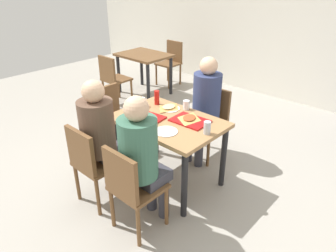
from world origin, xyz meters
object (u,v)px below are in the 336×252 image
object	(u,v)px
tray_red_far	(190,121)
foil_bundle	(135,103)
person_in_brown_jacket	(142,154)
paper_plate_center	(170,109)
plastic_cup_b	(147,127)
chair_near_left	(91,161)
background_chair_far	(171,60)
pizza_slice_c	(169,107)
plastic_cup_c	(142,102)
plastic_cup_a	(186,105)
person_far_side	(205,102)
chair_near_right	(131,186)
pizza_slice_b	(189,118)
chair_far_side	(210,118)
chair_left_end	(112,115)
soda_can	(207,128)
background_table	(144,61)
paper_plate_near_edge	(166,131)
condiment_bottle	(157,98)
tray_red_near	(145,117)
pizza_slice_a	(143,116)
main_table	(168,129)

from	to	relation	value
tray_red_far	foil_bundle	bearing A→B (deg)	-168.66
person_in_brown_jacket	paper_plate_center	size ratio (longest dim) A/B	5.69
plastic_cup_b	person_in_brown_jacket	bearing A→B (deg)	-50.59
chair_near_left	tray_red_far	xyz separation A→B (m)	(0.47, 0.87, 0.25)
paper_plate_center	background_chair_far	bearing A→B (deg)	131.47
pizza_slice_c	plastic_cup_c	xyz separation A→B (m)	(-0.26, -0.15, 0.03)
paper_plate_center	plastic_cup_a	size ratio (longest dim) A/B	2.20
person_far_side	plastic_cup_b	world-z (taller)	person_far_side
chair_near_right	pizza_slice_b	xyz separation A→B (m)	(-0.10, 0.89, 0.27)
plastic_cup_c	paper_plate_center	bearing A→B (deg)	28.82
plastic_cup_b	foil_bundle	distance (m)	0.58
chair_far_side	chair_left_end	bearing A→B (deg)	-140.77
person_in_brown_jacket	soda_can	bearing A→B (deg)	73.30
tray_red_far	background_table	bearing A→B (deg)	145.67
pizza_slice_c	chair_near_left	bearing A→B (deg)	-95.57
paper_plate_near_edge	condiment_bottle	world-z (taller)	condiment_bottle
paper_plate_near_edge	background_table	bearing A→B (deg)	140.29
paper_plate_center	condiment_bottle	bearing A→B (deg)	180.00
chair_near_left	background_table	distance (m)	3.09
chair_near_left	paper_plate_center	distance (m)	1.01
tray_red_near	paper_plate_center	world-z (taller)	tray_red_near
background_table	background_chair_far	bearing A→B (deg)	90.00
chair_near_right	plastic_cup_a	world-z (taller)	chair_near_right
background_chair_far	background_table	bearing A→B (deg)	-90.00
chair_far_side	condiment_bottle	world-z (taller)	condiment_bottle
background_table	pizza_slice_a	bearing A→B (deg)	-43.81
chair_left_end	main_table	bearing A→B (deg)	0.00
plastic_cup_b	condiment_bottle	xyz separation A→B (m)	(-0.38, 0.53, 0.03)
chair_near_left	plastic_cup_c	distance (m)	0.89
main_table	tray_red_near	distance (m)	0.26
pizza_slice_b	background_chair_far	size ratio (longest dim) A/B	0.34
chair_far_side	foil_bundle	size ratio (longest dim) A/B	8.42
chair_near_left	pizza_slice_c	bearing A→B (deg)	84.43
chair_far_side	condiment_bottle	xyz separation A→B (m)	(-0.36, -0.55, 0.33)
person_far_side	background_chair_far	distance (m)	2.81
background_table	foil_bundle	bearing A→B (deg)	-45.90
chair_left_end	condiment_bottle	distance (m)	0.69
tray_red_near	pizza_slice_c	xyz separation A→B (m)	(0.01, 0.34, 0.01)
paper_plate_near_edge	foil_bundle	bearing A→B (deg)	163.35
main_table	pizza_slice_c	bearing A→B (deg)	130.59
person_in_brown_jacket	pizza_slice_b	world-z (taller)	person_in_brown_jacket
paper_plate_near_edge	main_table	bearing A→B (deg)	128.41
soda_can	background_chair_far	bearing A→B (deg)	137.10
person_in_brown_jacket	paper_plate_center	distance (m)	0.94
chair_near_right	tray_red_far	bearing A→B (deg)	95.38
plastic_cup_b	background_table	xyz separation A→B (m)	(-2.16, 2.02, -0.18)
plastic_cup_a	plastic_cup_c	size ratio (longest dim) A/B	1.00
plastic_cup_a	pizza_slice_a	bearing A→B (deg)	-111.46
chair_near_right	soda_can	bearing A→B (deg)	76.17
pizza_slice_b	plastic_cup_b	distance (m)	0.47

